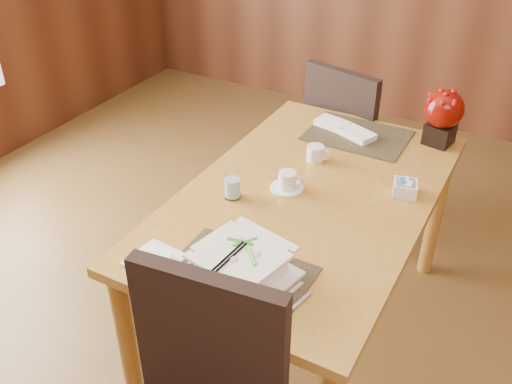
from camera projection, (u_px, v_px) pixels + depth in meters
The scene contains 12 objects.
dining_table at pixel (307, 214), 2.27m from camera, with size 0.90×1.50×0.75m.
placemat_near at pixel (237, 276), 1.81m from camera, with size 0.45×0.33×0.01m, color black.
placemat_far at pixel (357, 135), 2.62m from camera, with size 0.45×0.33×0.01m, color black.
soup_setting at pixel (242, 265), 1.77m from camera, with size 0.34×0.34×0.12m.
coffee_cup at pixel (287, 182), 2.23m from camera, with size 0.13×0.13×0.08m.
water_glass at pixel (232, 180), 2.16m from camera, with size 0.07×0.07×0.15m, color white.
creamer_jug at pixel (315, 153), 2.42m from camera, with size 0.09×0.09×0.07m, color silver, non-canonical shape.
sugar_caddy at pixel (405, 188), 2.20m from camera, with size 0.09×0.09×0.05m, color silver.
berry_decor at pixel (443, 114), 2.48m from camera, with size 0.17×0.17×0.25m.
napkins_far at pixel (347, 129), 2.63m from camera, with size 0.30×0.11×0.03m, color white, non-canonical shape.
bread_plate at pixel (155, 260), 1.87m from camera, with size 0.16×0.16×0.01m, color silver.
far_chair at pixel (349, 138), 3.07m from camera, with size 0.53×0.54×0.95m.
Camera 1 is at (0.71, -1.12, 1.97)m, focal length 40.00 mm.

